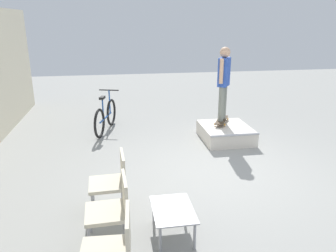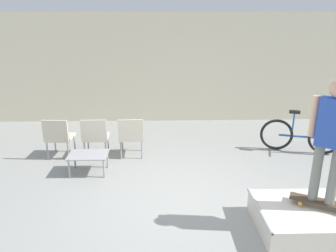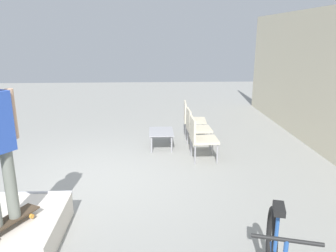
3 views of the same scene
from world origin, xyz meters
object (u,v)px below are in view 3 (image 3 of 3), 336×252
Objects in this scene: skateboard_on_ramp at (6,222)px; patio_chair_left at (191,117)px; patio_chair_center at (195,126)px; coffee_table at (161,133)px; skate_ramp_box at (15,229)px; patio_chair_right at (200,136)px.

patio_chair_left is (-4.36, 2.60, 0.08)m from skateboard_on_ramp.
patio_chair_center reaches higher than skateboard_on_ramp.
patio_chair_left is at bearing 135.37° from coffee_table.
patio_chair_center is (0.77, -0.00, 0.00)m from patio_chair_left.
skate_ramp_box is 3.84m from coffee_table.
patio_chair_left and patio_chair_center have the same top height.
patio_chair_right is at bearing 134.61° from skate_ramp_box.
patio_chair_left reaches higher than skate_ramp_box.
skateboard_on_ramp is 4.04m from coffee_table.
patio_chair_right is (-2.59, 2.62, 0.33)m from skate_ramp_box.
skateboard_on_ramp is 3.84m from patio_chair_right.
skate_ramp_box is 4.89m from patio_chair_left.
skate_ramp_box is 4.27m from patio_chair_center.
patio_chair_center reaches higher than coffee_table.
patio_chair_right reaches higher than skateboard_on_ramp.
patio_chair_left is 0.77m from patio_chair_center.
coffee_table is at bearing 87.51° from patio_chair_center.
patio_chair_right is at bearing 177.77° from patio_chair_center.
skate_ramp_box is at bearing 139.68° from patio_chair_center.
patio_chair_center is 0.76m from patio_chair_right.
skate_ramp_box is 1.45× the size of patio_chair_left.
patio_chair_right is (0.76, 0.76, 0.16)m from coffee_table.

